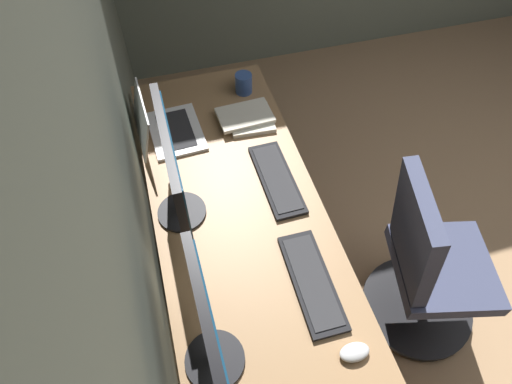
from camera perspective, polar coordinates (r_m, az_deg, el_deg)
The scene contains 12 objects.
wall_back at distance 1.16m, azimuth -18.81°, elevation -5.47°, with size 5.29×0.10×2.60m, color slate.
desk at distance 1.85m, azimuth -1.50°, elevation -5.78°, with size 2.04×0.70×0.73m.
drawer_pedestal at distance 2.12m, azimuth -2.01°, elevation -10.56°, with size 0.40×0.51×0.69m.
monitor_primary at distance 1.65m, azimuth -10.59°, elevation 2.68°, with size 0.53×0.20×0.46m.
monitor_secondary at distance 1.34m, azimuth -5.99°, elevation -17.63°, with size 0.47×0.20×0.43m.
laptop_leftmost at distance 2.13m, azimuth -11.96°, elevation 8.23°, with size 0.34×0.31×0.23m.
keyboard_main at distance 1.68m, azimuth 7.22°, elevation -11.35°, with size 0.42×0.15×0.02m.
keyboard_spare at distance 1.93m, azimuth 2.69°, elevation 1.72°, with size 0.42×0.15×0.02m.
mouse_main at distance 1.59m, azimuth 12.57°, elevation -19.49°, with size 0.06×0.10×0.03m, color silver.
book_stack_near at distance 2.19m, azimuth -1.05°, elevation 9.58°, with size 0.22×0.27×0.04m.
coffee_mug at distance 2.33m, azimuth -1.62°, elevation 13.85°, with size 0.13×0.09×0.10m.
office_chair at distance 2.15m, azimuth 21.11°, elevation -9.19°, with size 0.56×0.59×0.97m.
Camera 1 is at (-0.66, 1.95, 2.23)m, focal length 31.07 mm.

